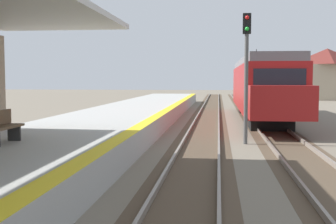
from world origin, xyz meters
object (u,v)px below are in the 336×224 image
approaching_train (261,86)px  platform_bench (1,126)px  rail_signal_post (246,64)px  distant_trackside_house (327,73)px

approaching_train → platform_bench: (-8.44, -17.93, -0.80)m
platform_bench → approaching_train: bearing=64.8°
rail_signal_post → distant_trackside_house: size_ratio=0.79×
rail_signal_post → distant_trackside_house: (12.38, 40.04, 0.14)m
rail_signal_post → distant_trackside_house: distant_trackside_house is taller
distant_trackside_house → platform_bench: bearing=-112.2°
rail_signal_post → platform_bench: 9.88m
approaching_train → rail_signal_post: 11.18m
approaching_train → distant_trackside_house: bearing=69.7°
rail_signal_post → distant_trackside_house: 41.91m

